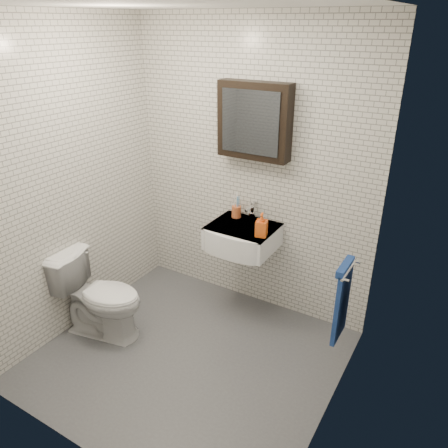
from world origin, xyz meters
The scene contains 9 objects.
ground centered at (0.00, 0.00, 0.01)m, with size 2.20×2.00×0.01m, color #4C4D53.
room_shell centered at (0.00, 0.00, 1.47)m, with size 2.22×2.02×2.51m.
washbasin centered at (0.05, 0.73, 0.76)m, with size 0.55×0.50×0.20m.
faucet centered at (0.05, 0.93, 0.92)m, with size 0.06×0.20×0.15m.
mirror_cabinet centered at (0.05, 0.93, 1.70)m, with size 0.60×0.15×0.60m.
towel_rail centered at (1.04, 0.35, 0.72)m, with size 0.09×0.30×0.58m.
toothbrush_cup centered at (-0.09, 0.91, 0.91)m, with size 0.08×0.08×0.22m.
soap_bottle centered at (0.27, 0.68, 0.95)m, with size 0.09×0.09×0.20m, color #E44F18.
toilet centered at (-0.80, -0.10, 0.36)m, with size 0.41×0.72×0.73m, color white.
Camera 1 is at (1.61, -2.15, 2.41)m, focal length 35.00 mm.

